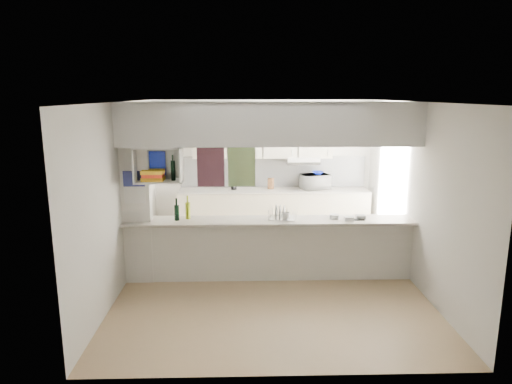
{
  "coord_description": "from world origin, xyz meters",
  "views": [
    {
      "loc": [
        -0.37,
        -6.38,
        2.71
      ],
      "look_at": [
        -0.18,
        0.5,
        1.22
      ],
      "focal_mm": 32.0,
      "sensor_mm": 36.0,
      "label": 1
    }
  ],
  "objects_px": {
    "microwave": "(315,182)",
    "dish_rack": "(282,213)",
    "bowl": "(318,173)",
    "wine_bottles": "(182,211)"
  },
  "relations": [
    {
      "from": "dish_rack",
      "to": "bowl",
      "type": "bearing_deg",
      "value": 78.9
    },
    {
      "from": "microwave",
      "to": "wine_bottles",
      "type": "height_order",
      "value": "wine_bottles"
    },
    {
      "from": "dish_rack",
      "to": "microwave",
      "type": "bearing_deg",
      "value": 79.8
    },
    {
      "from": "bowl",
      "to": "wine_bottles",
      "type": "relative_size",
      "value": 0.65
    },
    {
      "from": "microwave",
      "to": "bowl",
      "type": "relative_size",
      "value": 2.31
    },
    {
      "from": "microwave",
      "to": "dish_rack",
      "type": "xyz_separation_m",
      "value": [
        -0.8,
        -2.09,
        -0.06
      ]
    },
    {
      "from": "bowl",
      "to": "dish_rack",
      "type": "distance_m",
      "value": 2.27
    },
    {
      "from": "microwave",
      "to": "dish_rack",
      "type": "bearing_deg",
      "value": 53.96
    },
    {
      "from": "wine_bottles",
      "to": "dish_rack",
      "type": "bearing_deg",
      "value": 0.35
    },
    {
      "from": "microwave",
      "to": "bowl",
      "type": "bearing_deg",
      "value": 169.85
    }
  ]
}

